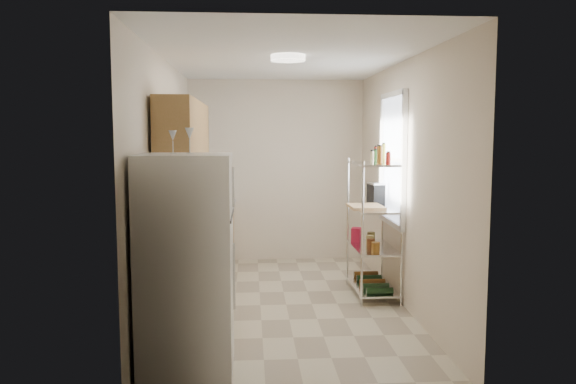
% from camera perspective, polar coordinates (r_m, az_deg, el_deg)
% --- Properties ---
extents(room, '(2.52, 4.42, 2.62)m').
position_cam_1_polar(room, '(5.91, -0.19, 0.75)').
color(room, beige).
rests_on(room, ground).
extents(counter_run, '(0.63, 3.51, 0.90)m').
position_cam_1_polar(counter_run, '(6.48, -8.62, -6.42)').
color(counter_run, '#A27345').
rests_on(counter_run, ground).
extents(upper_cabinets, '(0.33, 2.20, 0.72)m').
position_cam_1_polar(upper_cabinets, '(6.01, -10.39, 5.62)').
color(upper_cabinets, '#A27345').
rests_on(upper_cabinets, room).
extents(range_hood, '(0.50, 0.60, 0.12)m').
position_cam_1_polar(range_hood, '(6.81, -9.11, 2.14)').
color(range_hood, '#B7BABC').
rests_on(range_hood, room).
extents(window, '(0.06, 1.00, 1.46)m').
position_cam_1_polar(window, '(6.43, 10.58, 3.31)').
color(window, white).
rests_on(window, room).
extents(bakers_rack, '(0.45, 0.90, 1.73)m').
position_cam_1_polar(bakers_rack, '(6.36, 8.71, -0.67)').
color(bakers_rack, silver).
rests_on(bakers_rack, ground).
extents(ceiling_dome, '(0.34, 0.34, 0.05)m').
position_cam_1_polar(ceiling_dome, '(5.63, 0.01, 13.45)').
color(ceiling_dome, white).
rests_on(ceiling_dome, room).
extents(refrigerator, '(0.69, 0.69, 1.68)m').
position_cam_1_polar(refrigerator, '(4.41, -10.26, -7.19)').
color(refrigerator, silver).
rests_on(refrigerator, ground).
extents(wine_glass_a, '(0.07, 0.07, 0.20)m').
position_cam_1_polar(wine_glass_a, '(4.40, -9.97, 5.17)').
color(wine_glass_a, silver).
rests_on(wine_glass_a, refrigerator).
extents(wine_glass_b, '(0.06, 0.06, 0.18)m').
position_cam_1_polar(wine_glass_b, '(4.39, -11.62, 5.00)').
color(wine_glass_b, silver).
rests_on(wine_glass_b, refrigerator).
extents(rice_cooker, '(0.25, 0.25, 0.20)m').
position_cam_1_polar(rice_cooker, '(6.33, -9.50, -1.70)').
color(rice_cooker, white).
rests_on(rice_cooker, counter_run).
extents(frying_pan_large, '(0.28, 0.28, 0.04)m').
position_cam_1_polar(frying_pan_large, '(6.84, -9.19, -1.81)').
color(frying_pan_large, black).
rests_on(frying_pan_large, counter_run).
extents(frying_pan_small, '(0.31, 0.31, 0.05)m').
position_cam_1_polar(frying_pan_small, '(6.93, -8.10, -1.67)').
color(frying_pan_small, black).
rests_on(frying_pan_small, counter_run).
extents(cutting_board, '(0.37, 0.47, 0.03)m').
position_cam_1_polar(cutting_board, '(6.29, 7.90, -1.49)').
color(cutting_board, tan).
rests_on(cutting_board, bakers_rack).
extents(espresso_machine, '(0.18, 0.24, 0.25)m').
position_cam_1_polar(espresso_machine, '(6.64, 8.92, -0.16)').
color(espresso_machine, black).
rests_on(espresso_machine, bakers_rack).
extents(storage_bag, '(0.14, 0.17, 0.16)m').
position_cam_1_polar(storage_bag, '(6.72, 6.93, -4.31)').
color(storage_bag, '#B01532').
rests_on(storage_bag, bakers_rack).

